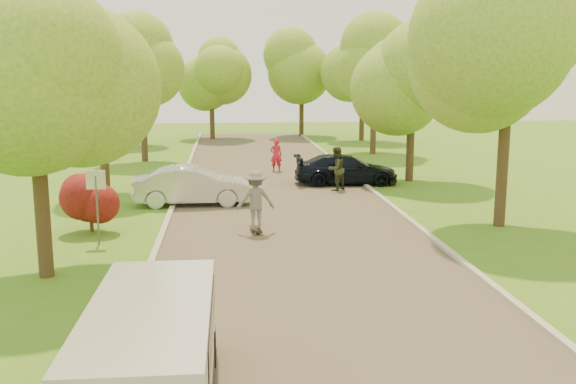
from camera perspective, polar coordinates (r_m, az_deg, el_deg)
name	(u,v)px	position (r m, az deg, el deg)	size (l,w,h in m)	color
ground	(314,281)	(15.58, 2.34, -7.90)	(100.00, 100.00, 0.00)	#48771C
road	(284,211)	(23.25, -0.39, -1.67)	(8.00, 60.00, 0.01)	#4C4438
curb_left	(171,212)	(23.23, -10.39, -1.72)	(0.18, 60.00, 0.12)	#B2AD9E
curb_right	(393,207)	(23.95, 9.31, -1.32)	(0.18, 60.00, 0.12)	#B2AD9E
street_sign	(96,191)	(19.29, -16.67, 0.06)	(0.55, 0.06, 2.17)	#59595E
red_shrub	(90,198)	(20.92, -17.18, -0.47)	(1.70, 1.70, 1.95)	#382619
tree_l_mida	(41,62)	(16.19, -21.13, 10.73)	(4.71, 4.60, 7.39)	#382619
tree_l_midb	(105,82)	(27.05, -15.95, 9.43)	(4.30, 4.20, 6.62)	#382619
tree_l_far	(145,63)	(36.89, -12.59, 11.14)	(4.92, 4.80, 7.79)	#382619
tree_r_mida	(516,53)	(21.65, 19.63, 11.57)	(5.13, 5.00, 7.95)	#382619
tree_r_midb	(417,74)	(29.92, 11.39, 10.25)	(4.51, 4.40, 7.01)	#382619
tree_r_far	(379,58)	(39.75, 8.07, 11.75)	(5.33, 5.20, 8.34)	#382619
tree_bg_a	(123,67)	(45.13, -14.44, 10.71)	(5.12, 5.00, 7.72)	#382619
tree_bg_b	(366,64)	(47.76, 6.94, 11.20)	(5.12, 5.00, 7.95)	#382619
tree_bg_c	(214,72)	(48.64, -6.59, 10.59)	(4.92, 4.80, 7.33)	#382619
tree_bg_d	(304,68)	(51.02, 1.47, 10.98)	(5.12, 5.00, 7.72)	#382619
minivan	(151,356)	(9.80, -12.06, -14.07)	(1.81, 4.51, 1.67)	silver
silver_sedan	(193,186)	(24.46, -8.42, 0.56)	(1.55, 4.45, 1.46)	silver
dark_sedan	(346,169)	(28.85, 5.17, 2.02)	(1.88, 4.61, 1.34)	black
longboard	(256,229)	(20.12, -2.88, -3.34)	(0.38, 0.97, 0.11)	black
skateboarder	(256,200)	(19.91, -2.90, -0.70)	(1.19, 0.69, 1.85)	slate
person_striped	(276,155)	(32.40, -1.07, 3.28)	(0.61, 0.40, 1.66)	red
person_olive	(336,169)	(27.18, 4.28, 2.06)	(0.90, 0.70, 1.86)	#29301D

